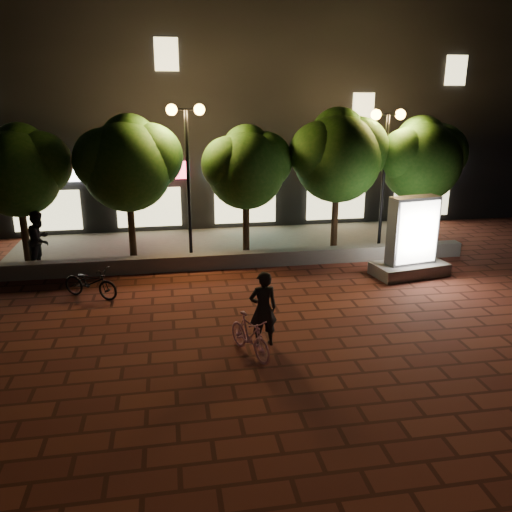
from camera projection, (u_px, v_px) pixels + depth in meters
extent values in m
plane|color=#5C271D|center=(258.00, 314.00, 13.74)|extent=(80.00, 80.00, 0.00)
cube|color=slate|center=(238.00, 260.00, 17.43)|extent=(16.00, 0.45, 0.50)
cube|color=slate|center=(229.00, 245.00, 19.84)|extent=(16.00, 5.00, 0.08)
cube|color=black|center=(211.00, 106.00, 24.46)|extent=(28.00, 8.00, 10.00)
cube|color=silver|center=(42.00, 173.00, 20.25)|extent=(3.20, 0.12, 0.70)
cube|color=beige|center=(47.00, 211.00, 20.70)|extent=(2.60, 0.10, 1.60)
cube|color=#CE3148|center=(147.00, 171.00, 20.89)|extent=(3.20, 0.12, 0.70)
cube|color=beige|center=(149.00, 207.00, 21.34)|extent=(2.60, 0.10, 1.60)
cube|color=#53FFF7|center=(245.00, 169.00, 21.53)|extent=(3.20, 0.12, 0.70)
cube|color=beige|center=(245.00, 204.00, 21.98)|extent=(2.60, 0.10, 1.60)
cube|color=orange|center=(337.00, 166.00, 22.17)|extent=(3.20, 0.12, 0.70)
cube|color=beige|center=(336.00, 201.00, 22.62)|extent=(2.60, 0.10, 1.60)
cube|color=silver|center=(425.00, 164.00, 22.81)|extent=(3.20, 0.12, 0.70)
cube|color=beige|center=(422.00, 198.00, 23.26)|extent=(2.60, 0.10, 1.60)
cube|color=beige|center=(166.00, 54.00, 19.72)|extent=(0.90, 0.10, 1.20)
cube|color=beige|center=(363.00, 108.00, 21.60)|extent=(0.90, 0.10, 1.20)
cube|color=beige|center=(456.00, 70.00, 21.79)|extent=(0.90, 0.10, 1.20)
cylinder|color=#311F13|center=(24.00, 231.00, 17.34)|extent=(0.24, 0.24, 2.25)
sphere|color=#2A4C16|center=(17.00, 174.00, 16.77)|extent=(2.80, 2.80, 2.80)
sphere|color=#2A4C16|center=(40.00, 163.00, 16.98)|extent=(2.10, 2.10, 2.10)
sphere|color=#2A4C16|center=(20.00, 151.00, 16.90)|extent=(1.82, 1.82, 1.82)
cylinder|color=#311F13|center=(131.00, 225.00, 17.88)|extent=(0.24, 0.24, 2.34)
sphere|color=#2A4C16|center=(127.00, 167.00, 17.28)|extent=(3.00, 3.00, 3.00)
sphere|color=#2A4C16|center=(150.00, 157.00, 17.50)|extent=(2.25, 2.25, 2.25)
sphere|color=#2A4C16|center=(105.00, 160.00, 16.96)|extent=(2.10, 2.10, 2.10)
sphere|color=#2A4C16|center=(129.00, 143.00, 17.40)|extent=(1.95, 1.95, 1.95)
cylinder|color=#311F13|center=(246.00, 222.00, 18.54)|extent=(0.24, 0.24, 2.21)
sphere|color=#2A4C16|center=(246.00, 171.00, 17.99)|extent=(2.70, 2.70, 2.70)
sphere|color=#2A4C16|center=(264.00, 161.00, 18.19)|extent=(2.03, 2.03, 2.02)
sphere|color=#2A4C16|center=(229.00, 164.00, 17.68)|extent=(1.89, 1.89, 1.89)
sphere|color=#2A4C16|center=(247.00, 150.00, 18.13)|extent=(1.76, 1.76, 1.76)
cylinder|color=#311F13|center=(335.00, 216.00, 19.04)|extent=(0.24, 0.24, 2.43)
sphere|color=#2A4C16|center=(337.00, 159.00, 18.42)|extent=(3.10, 3.10, 3.10)
sphere|color=#2A4C16|center=(357.00, 149.00, 18.64)|extent=(2.33, 2.33, 2.33)
sphere|color=#2A4C16|center=(320.00, 153.00, 18.09)|extent=(2.17, 2.17, 2.17)
sphere|color=#2A4C16|center=(338.00, 136.00, 18.53)|extent=(2.01, 2.02, 2.02)
cylinder|color=#311F13|center=(416.00, 214.00, 19.57)|extent=(0.24, 0.24, 2.29)
sphere|color=#2A4C16|center=(421.00, 162.00, 18.99)|extent=(2.90, 2.90, 2.90)
sphere|color=#2A4C16|center=(438.00, 153.00, 19.20)|extent=(2.18, 2.17, 2.17)
sphere|color=#2A4C16|center=(407.00, 156.00, 18.66)|extent=(2.03, 2.03, 2.03)
sphere|color=#2A4C16|center=(421.00, 141.00, 19.11)|extent=(1.89, 1.88, 1.88)
cylinder|color=black|center=(189.00, 186.00, 17.62)|extent=(0.12, 0.12, 5.00)
cylinder|color=black|center=(186.00, 110.00, 16.86)|extent=(0.90, 0.08, 0.08)
sphere|color=#FFB43F|center=(172.00, 110.00, 16.79)|extent=(0.36, 0.36, 0.36)
sphere|color=#FFB43F|center=(199.00, 110.00, 16.94)|extent=(0.36, 0.36, 0.36)
cylinder|color=black|center=(383.00, 183.00, 18.77)|extent=(0.12, 0.12, 4.80)
cylinder|color=black|center=(388.00, 115.00, 18.04)|extent=(0.90, 0.08, 0.08)
sphere|color=#FFB43F|center=(376.00, 115.00, 17.97)|extent=(0.36, 0.36, 0.36)
sphere|color=#FFB43F|center=(400.00, 114.00, 18.12)|extent=(0.36, 0.36, 0.36)
cube|color=slate|center=(409.00, 269.00, 16.68)|extent=(2.53, 1.57, 0.39)
cube|color=#4C4C51|center=(413.00, 230.00, 16.30)|extent=(1.64, 0.81, 2.16)
cube|color=white|center=(418.00, 233.00, 16.04)|extent=(1.41, 0.29, 1.96)
cube|color=white|center=(407.00, 228.00, 16.55)|extent=(1.41, 0.29, 1.96)
imported|color=#C881A4|center=(250.00, 336.00, 11.48)|extent=(1.02, 1.63, 0.95)
imported|color=black|center=(263.00, 309.00, 11.82)|extent=(0.70, 0.50, 1.80)
imported|color=black|center=(90.00, 282.00, 14.74)|extent=(1.82, 1.39, 0.92)
imported|color=black|center=(40.00, 240.00, 16.88)|extent=(0.96, 1.10, 1.91)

